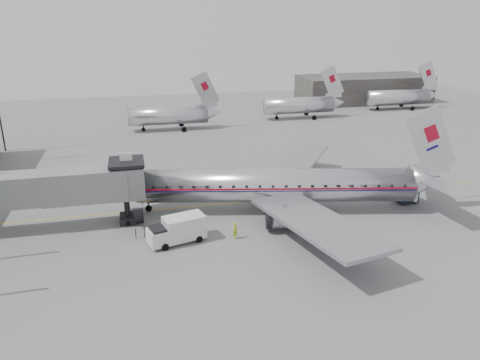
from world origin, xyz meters
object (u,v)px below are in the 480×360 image
object	(u,v)px
service_van	(177,229)
ramp_worker	(235,231)
baggage_cart_navy	(406,194)
baggage_cart_white	(408,195)
airliner	(282,185)

from	to	relation	value
service_van	ramp_worker	bearing A→B (deg)	-20.50
baggage_cart_navy	ramp_worker	size ratio (longest dim) A/B	1.56
baggage_cart_white	ramp_worker	size ratio (longest dim) A/B	1.39
service_van	ramp_worker	distance (m)	5.37
airliner	baggage_cart_white	world-z (taller)	airliner
airliner	ramp_worker	size ratio (longest dim) A/B	22.02
airliner	baggage_cart_white	xyz separation A→B (m)	(14.45, -0.85, -2.06)
baggage_cart_navy	baggage_cart_white	world-z (taller)	baggage_cart_navy
airliner	baggage_cart_navy	xyz separation A→B (m)	(14.25, -0.85, -1.89)
baggage_cart_navy	baggage_cart_white	distance (m)	0.26
airliner	baggage_cart_navy	world-z (taller)	airliner
baggage_cart_navy	ramp_worker	world-z (taller)	baggage_cart_navy
service_van	baggage_cart_navy	distance (m)	26.11
airliner	baggage_cart_white	size ratio (longest dim) A/B	15.83
service_van	ramp_worker	size ratio (longest dim) A/B	3.44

